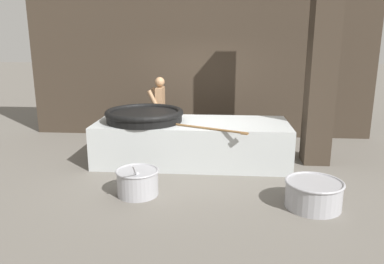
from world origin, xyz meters
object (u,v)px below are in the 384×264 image
(giant_wok_near, at_px, (144,115))
(cook, at_px, (160,109))
(prep_bowl_meat, at_px, (314,193))
(prep_bowl_vegetables, at_px, (138,181))

(giant_wok_near, xyz_separation_m, cook, (0.12, 1.17, -0.10))
(cook, distance_m, prep_bowl_meat, 4.20)
(giant_wok_near, bearing_deg, prep_bowl_vegetables, -82.84)
(giant_wok_near, height_order, cook, cook)
(prep_bowl_vegetables, bearing_deg, cook, 91.88)
(giant_wok_near, relative_size, prep_bowl_vegetables, 1.74)
(prep_bowl_vegetables, bearing_deg, prep_bowl_meat, -5.19)
(giant_wok_near, distance_m, prep_bowl_vegetables, 1.83)
(giant_wok_near, distance_m, cook, 1.18)
(cook, bearing_deg, giant_wok_near, 84.35)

